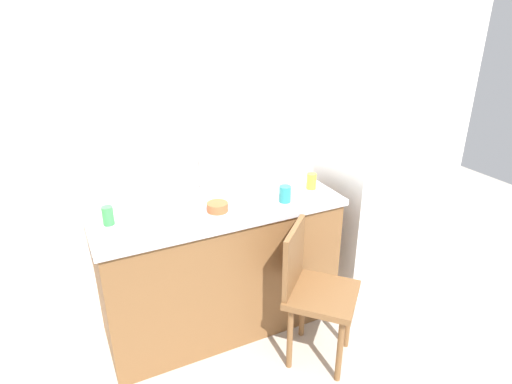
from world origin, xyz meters
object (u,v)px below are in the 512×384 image
Objects in this scene: refrigerator at (364,198)px; cup_teal at (285,194)px; terracotta_bowl at (217,207)px; cup_green at (108,216)px; chair at (313,289)px; cup_yellow at (311,181)px.

cup_teal is at bearing -168.07° from refrigerator.
terracotta_bowl is 1.19× the size of cup_green.
cup_green reaches higher than terracotta_bowl.
cup_teal is (0.01, 0.38, 0.47)m from chair.
cup_green is at bearing 177.17° from cup_yellow.
terracotta_bowl is (-1.22, -0.11, 0.23)m from refrigerator.
refrigerator is 0.59m from cup_yellow.
cup_green is (-1.84, 0.00, 0.26)m from refrigerator.
terracotta_bowl is 0.70m from cup_yellow.
cup_green is 1.31m from cup_yellow.
cup_teal is (1.05, -0.17, -0.00)m from cup_green.
terracotta_bowl is at bearing 90.01° from chair.
cup_green is 1.03× the size of cup_teal.
cup_green is at bearing 170.81° from cup_teal.
cup_green is (-0.62, 0.11, 0.03)m from terracotta_bowl.
terracotta_bowl reaches higher than chair.
cup_yellow is (-0.53, -0.06, 0.25)m from refrigerator.
refrigerator is 13.12× the size of cup_green.
chair is 6.91× the size of terracotta_bowl.
chair is at bearing -27.92° from cup_green.
cup_yellow reaches higher than chair.
cup_green is (-1.04, 0.55, 0.47)m from chair.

